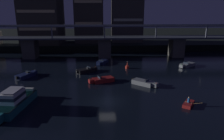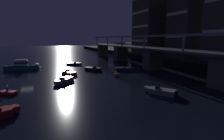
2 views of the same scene
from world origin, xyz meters
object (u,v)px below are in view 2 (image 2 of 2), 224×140
at_px(tower_west_tall, 188,2).
at_px(speedboat_mid_right, 69,73).
at_px(waterfront_pavilion, 125,47).
at_px(channel_buoy, 116,74).
at_px(speedboat_near_right, 93,69).
at_px(speedboat_far_left, 73,64).
at_px(tower_west_low, 155,20).
at_px(speedboat_near_center, 161,91).
at_px(speedboat_mid_center, 64,80).
at_px(river_bridge, 153,55).
at_px(cabin_cruiser_near_left, 23,66).
at_px(dinghy_with_paddler, 8,92).
at_px(speedboat_mid_left, 125,69).

height_order(tower_west_tall, speedboat_mid_right, tower_west_tall).
relative_size(waterfront_pavilion, channel_buoy, 7.05).
relative_size(tower_west_tall, waterfront_pavilion, 2.91).
distance_m(speedboat_near_right, speedboat_far_left, 12.46).
bearing_deg(speedboat_far_left, channel_buoy, 15.41).
bearing_deg(speedboat_mid_right, waterfront_pavilion, 139.78).
relative_size(tower_west_low, speedboat_near_center, 5.95).
distance_m(speedboat_mid_center, speedboat_far_left, 23.94).
xyz_separation_m(river_bridge, speedboat_mid_center, (6.92, -25.07, -3.67)).
height_order(waterfront_pavilion, cabin_cruiser_near_left, waterfront_pavilion).
relative_size(speedboat_near_center, speedboat_near_right, 1.01).
distance_m(speedboat_mid_right, dinghy_with_paddler, 16.47).
xyz_separation_m(speedboat_mid_center, speedboat_mid_right, (-7.65, 2.03, 0.00)).
bearing_deg(speedboat_near_center, speedboat_mid_center, -135.72).
relative_size(speedboat_mid_center, speedboat_mid_right, 0.90).
bearing_deg(speedboat_mid_center, tower_west_tall, 106.40).
bearing_deg(waterfront_pavilion, speedboat_mid_center, -37.06).
bearing_deg(speedboat_mid_left, speedboat_near_center, -10.90).
bearing_deg(river_bridge, speedboat_far_left, -130.30).
bearing_deg(speedboat_mid_center, speedboat_mid_right, 165.12).
height_order(cabin_cruiser_near_left, dinghy_with_paddler, cabin_cruiser_near_left).
height_order(tower_west_tall, speedboat_far_left, tower_west_tall).
xyz_separation_m(cabin_cruiser_near_left, speedboat_far_left, (-3.53, 14.54, -0.64)).
bearing_deg(tower_west_low, speedboat_mid_left, -48.25).
bearing_deg(speedboat_far_left, waterfront_pavilion, 129.60).
xyz_separation_m(speedboat_near_center, speedboat_mid_right, (-20.87, -10.86, 0.00)).
bearing_deg(speedboat_near_center, tower_west_tall, 131.83).
relative_size(river_bridge, tower_west_low, 3.27).
relative_size(speedboat_far_left, dinghy_with_paddler, 1.80).
xyz_separation_m(river_bridge, speedboat_near_center, (20.13, -12.18, -3.67)).
height_order(tower_west_tall, channel_buoy, tower_west_tall).
distance_m(tower_west_low, dinghy_with_paddler, 61.22).
distance_m(cabin_cruiser_near_left, speedboat_mid_left, 28.28).
distance_m(tower_west_low, waterfront_pavilion, 23.89).
bearing_deg(channel_buoy, speedboat_mid_left, 139.35).
xyz_separation_m(speedboat_near_center, speedboat_near_right, (-24.37, -3.93, 0.00)).
bearing_deg(waterfront_pavilion, speedboat_near_center, -21.18).
relative_size(speedboat_near_center, speedboat_far_left, 0.96).
height_order(channel_buoy, dinghy_with_paddler, channel_buoy).
bearing_deg(tower_west_low, channel_buoy, -46.72).
distance_m(tower_west_tall, speedboat_near_center, 42.80).
distance_m(tower_west_tall, speedboat_mid_left, 31.57).
bearing_deg(speedboat_mid_center, cabin_cruiser_near_left, -156.19).
bearing_deg(speedboat_far_left, river_bridge, 49.70).
bearing_deg(cabin_cruiser_near_left, channel_buoy, 48.70).
distance_m(tower_west_low, speedboat_mid_left, 34.82).
distance_m(waterfront_pavilion, speedboat_mid_right, 54.27).
distance_m(tower_west_low, channel_buoy, 41.93).
xyz_separation_m(river_bridge, waterfront_pavilion, (-42.05, 11.91, 0.35)).
distance_m(cabin_cruiser_near_left, speedboat_mid_center, 21.52).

